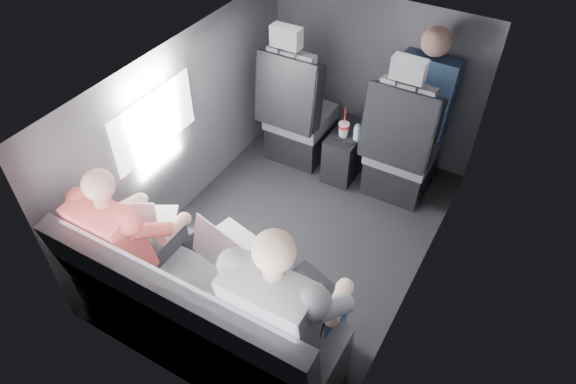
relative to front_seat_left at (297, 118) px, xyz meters
The scene contains 20 objects.
floor 1.03m from the front_seat_left, 61.81° to the right, with size 2.60×2.60×0.00m, color black.
ceiling 1.34m from the front_seat_left, 61.81° to the right, with size 2.60×2.60×0.00m, color #B2B2AD.
panel_left 0.99m from the front_seat_left, 118.19° to the right, with size 0.02×2.60×1.35m, color #56565B.
panel_right 1.61m from the front_seat_left, 31.88° to the right, with size 0.02×2.60×1.35m, color #56565B.
panel_front 0.70m from the front_seat_left, 45.65° to the left, with size 1.80×0.02×1.35m, color #56565B.
panel_back 2.20m from the front_seat_left, 78.12° to the right, with size 1.80×0.02×1.35m, color #56565B.
side_window 1.32m from the front_seat_left, 110.67° to the right, with size 0.02×0.75×0.42m, color white.
seatbelt 1.00m from the front_seat_left, 10.68° to the right, with size 0.05×0.01×0.65m, color black.
front_seat_left is the anchor object (origin of this frame).
front_seat_right 0.90m from the front_seat_left, ahead, with size 0.52×0.58×1.26m.
center_console 0.49m from the front_seat_left, ahead, with size 0.24×0.48×0.41m.
rear_bench 1.96m from the front_seat_left, 76.69° to the right, with size 1.60×0.57×0.92m.
soda_cup 0.44m from the front_seat_left, ahead, with size 0.09×0.09×0.26m.
water_bottle 0.55m from the front_seat_left, ahead, with size 0.05×0.05×0.14m.
laptop_white 1.70m from the front_seat_left, 94.19° to the right, with size 0.39×0.43×0.24m.
laptop_silver 1.67m from the front_seat_left, 74.62° to the right, with size 0.41×0.39×0.26m.
laptop_black 1.96m from the front_seat_left, 59.48° to the right, with size 0.43×0.43×0.26m.
passenger_rear_left 1.82m from the front_seat_left, 92.80° to the right, with size 0.48×0.60×1.19m.
passenger_rear_right 2.06m from the front_seat_left, 62.44° to the right, with size 0.55×0.66×1.29m.
passenger_front_right 1.03m from the front_seat_left, 15.43° to the left, with size 0.42×0.42×0.87m.
Camera 1 is at (1.24, -2.25, 2.82)m, focal length 32.00 mm.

